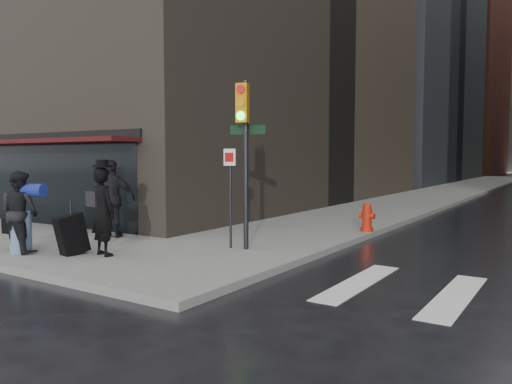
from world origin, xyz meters
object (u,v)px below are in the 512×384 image
(man_jeans, at_px, (20,212))
(man_greycoat, at_px, (112,199))
(man_overcoat, at_px, (97,215))
(traffic_light, at_px, (243,141))
(fire_hydrant, at_px, (367,219))

(man_jeans, bearing_deg, man_greycoat, -96.81)
(man_overcoat, height_order, man_jeans, man_overcoat)
(traffic_light, bearing_deg, fire_hydrant, 59.59)
(man_jeans, bearing_deg, fire_hydrant, -132.02)
(man_greycoat, bearing_deg, man_jeans, 56.77)
(man_greycoat, distance_m, fire_hydrant, 6.82)
(man_greycoat, relative_size, traffic_light, 0.53)
(man_overcoat, height_order, fire_hydrant, man_overcoat)
(man_jeans, distance_m, man_greycoat, 2.47)
(man_overcoat, bearing_deg, traffic_light, -124.65)
(man_jeans, xyz_separation_m, man_greycoat, (0.04, 2.47, 0.11))
(traffic_light, bearing_deg, man_greycoat, 173.55)
(man_greycoat, distance_m, traffic_light, 4.03)
(traffic_light, xyz_separation_m, fire_hydrant, (1.31, 4.11, -2.04))
(man_greycoat, bearing_deg, man_overcoat, 99.18)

